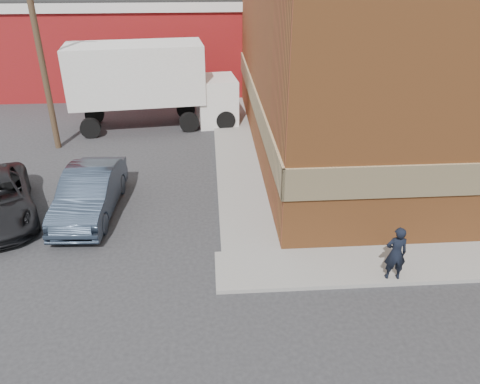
# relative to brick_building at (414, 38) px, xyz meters

# --- Properties ---
(ground) EXTENTS (90.00, 90.00, 0.00)m
(ground) POSITION_rel_brick_building_xyz_m (-8.50, -9.00, -4.68)
(ground) COLOR #28282B
(ground) RESTS_ON ground
(brick_building) EXTENTS (14.25, 18.25, 9.36)m
(brick_building) POSITION_rel_brick_building_xyz_m (0.00, 0.00, 0.00)
(brick_building) COLOR brown
(brick_building) RESTS_ON ground
(sidewalk_west) EXTENTS (1.80, 18.00, 0.12)m
(sidewalk_west) POSITION_rel_brick_building_xyz_m (-7.90, 0.00, -4.62)
(sidewalk_west) COLOR gray
(sidewalk_west) RESTS_ON ground
(warehouse) EXTENTS (16.30, 8.30, 5.60)m
(warehouse) POSITION_rel_brick_building_xyz_m (-14.50, 11.00, -1.87)
(warehouse) COLOR maroon
(warehouse) RESTS_ON ground
(utility_pole) EXTENTS (2.00, 0.26, 9.00)m
(utility_pole) POSITION_rel_brick_building_xyz_m (-16.00, 0.00, 0.06)
(utility_pole) COLOR #493524
(utility_pole) RESTS_ON ground
(man) EXTENTS (0.61, 0.42, 1.61)m
(man) POSITION_rel_brick_building_xyz_m (-4.16, -10.55, -3.76)
(man) COLOR black
(man) RESTS_ON sidewalk_south
(sedan) EXTENTS (1.86, 4.79, 1.55)m
(sedan) POSITION_rel_brick_building_xyz_m (-13.17, -6.17, -3.91)
(sedan) COLOR #2D394B
(sedan) RESTS_ON ground
(box_truck) EXTENTS (8.61, 3.41, 4.14)m
(box_truck) POSITION_rel_brick_building_xyz_m (-11.69, 2.59, -2.30)
(box_truck) COLOR white
(box_truck) RESTS_ON ground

